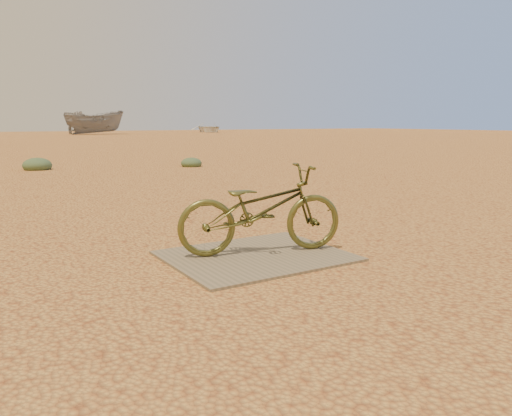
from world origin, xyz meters
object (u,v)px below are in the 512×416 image
bicycle (261,209)px  boat_mid_right (95,122)px  boat_far_right (209,128)px  plywood_board (256,256)px

bicycle → boat_mid_right: (9.46, 43.15, 0.68)m
bicycle → boat_far_right: boat_far_right is taller
boat_mid_right → bicycle: bearing=159.8°
bicycle → boat_far_right: bearing=-10.0°
plywood_board → bicycle: size_ratio=1.02×
boat_mid_right → boat_far_right: size_ratio=1.18×
boat_far_right → plywood_board: bearing=-103.1°
plywood_board → boat_far_right: (22.29, 45.72, 0.48)m
plywood_board → boat_mid_right: size_ratio=0.27×
boat_mid_right → boat_far_right: bearing=-86.7°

